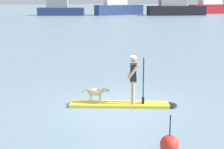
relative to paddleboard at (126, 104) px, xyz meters
name	(u,v)px	position (x,y,z in m)	size (l,w,h in m)	color
ground_plane	(119,106)	(-0.22, 0.07, -0.05)	(400.00, 400.00, 0.00)	gray
paddleboard	(126,104)	(0.00, 0.00, 0.00)	(3.71, 1.67, 0.10)	yellow
person_paddler	(134,76)	(0.24, -0.07, 1.01)	(0.67, 0.57, 1.67)	tan
dog	(97,92)	(-0.97, 0.29, 0.42)	(0.98, 0.39, 0.55)	#CCB78C
moored_boat_far_port	(60,8)	(5.41, 65.52, 1.46)	(10.09, 5.24, 11.66)	navy
moored_boat_outer	(118,8)	(17.97, 64.64, 1.46)	(11.18, 4.79, 9.23)	navy
moored_boat_center	(175,9)	(29.29, 60.01, 1.34)	(12.46, 4.79, 4.26)	black
moored_boat_port	(213,7)	(41.36, 65.61, 1.53)	(12.52, 4.70, 12.29)	maroon
marker_buoy	(169,144)	(-0.13, -3.96, 0.18)	(0.46, 0.46, 0.96)	red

